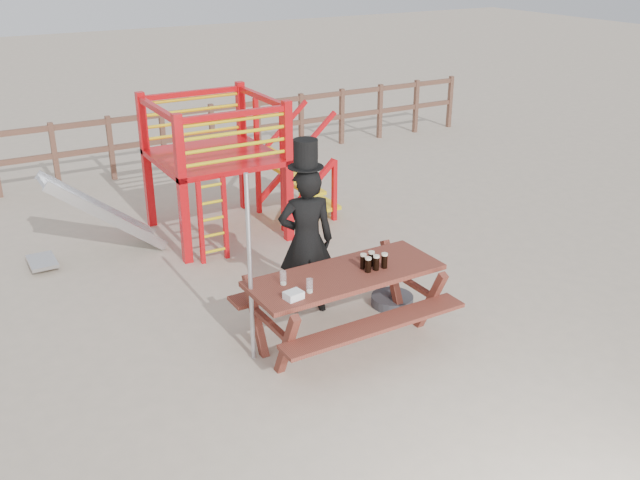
% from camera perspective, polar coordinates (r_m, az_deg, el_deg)
% --- Properties ---
extents(ground, '(60.00, 60.00, 0.00)m').
position_cam_1_polar(ground, '(8.11, 0.47, -8.08)').
color(ground, '#B9A790').
rests_on(ground, ground).
extents(back_fence, '(15.09, 0.09, 1.20)m').
position_cam_1_polar(back_fence, '(13.88, -14.44, 7.95)').
color(back_fence, brown).
rests_on(back_fence, ground).
extents(playground_fort, '(4.71, 1.84, 2.10)m').
position_cam_1_polar(playground_fort, '(10.70, -8.73, 5.85)').
color(playground_fort, red).
rests_on(playground_fort, ground).
extents(picnic_table, '(2.19, 1.53, 0.84)m').
position_cam_1_polar(picnic_table, '(7.88, 1.99, -4.68)').
color(picnic_table, brown).
rests_on(picnic_table, ground).
extents(man_with_hat, '(0.77, 0.63, 2.13)m').
position_cam_1_polar(man_with_hat, '(8.35, -1.10, 0.23)').
color(man_with_hat, black).
rests_on(man_with_hat, ground).
extents(metal_pole, '(0.05, 0.05, 2.09)m').
position_cam_1_polar(metal_pole, '(7.34, -5.62, -2.44)').
color(metal_pole, '#B2B2B7').
rests_on(metal_pole, ground).
extents(parasol_base, '(0.52, 0.52, 0.22)m').
position_cam_1_polar(parasol_base, '(8.87, 5.79, -4.81)').
color(parasol_base, '#333438').
rests_on(parasol_base, ground).
extents(paper_bag, '(0.20, 0.17, 0.08)m').
position_cam_1_polar(paper_bag, '(7.18, -2.13, -4.44)').
color(paper_bag, white).
rests_on(paper_bag, picnic_table).
extents(stout_pints, '(0.29, 0.18, 0.17)m').
position_cam_1_polar(stout_pints, '(7.81, 4.23, -1.72)').
color(stout_pints, black).
rests_on(stout_pints, picnic_table).
extents(empty_glasses, '(0.22, 0.36, 0.15)m').
position_cam_1_polar(empty_glasses, '(7.38, -1.92, -3.40)').
color(empty_glasses, silver).
rests_on(empty_glasses, picnic_table).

